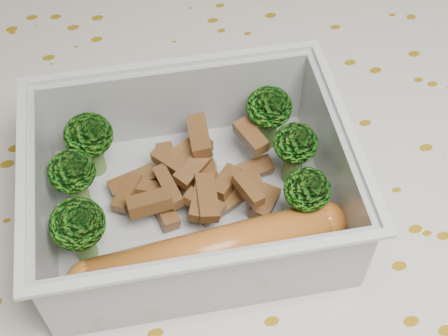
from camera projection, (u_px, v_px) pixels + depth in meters
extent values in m
cube|color=brown|center=(236.00, 212.00, 0.44)|extent=(1.40, 0.90, 0.04)
cube|color=beige|center=(236.00, 194.00, 0.42)|extent=(1.46, 0.96, 0.01)
cube|color=silver|center=(194.00, 212.00, 0.40)|extent=(0.20, 0.16, 0.00)
cube|color=silver|center=(176.00, 102.00, 0.42)|extent=(0.18, 0.02, 0.06)
cube|color=silver|center=(211.00, 282.00, 0.34)|extent=(0.18, 0.02, 0.06)
cube|color=silver|center=(333.00, 162.00, 0.39)|extent=(0.02, 0.13, 0.06)
cube|color=silver|center=(43.00, 205.00, 0.37)|extent=(0.02, 0.13, 0.06)
cube|color=silver|center=(172.00, 63.00, 0.39)|extent=(0.19, 0.03, 0.00)
cube|color=silver|center=(211.00, 263.00, 0.31)|extent=(0.19, 0.03, 0.00)
cube|color=silver|center=(348.00, 128.00, 0.36)|extent=(0.02, 0.14, 0.00)
cube|color=silver|center=(21.00, 175.00, 0.34)|extent=(0.02, 0.14, 0.00)
cylinder|color=#608C3F|center=(95.00, 158.00, 0.41)|extent=(0.01, 0.01, 0.02)
ellipsoid|color=#398317|center=(88.00, 135.00, 0.39)|extent=(0.03, 0.03, 0.03)
cylinder|color=#608C3F|center=(267.00, 130.00, 0.42)|extent=(0.01, 0.01, 0.03)
ellipsoid|color=#398317|center=(269.00, 107.00, 0.41)|extent=(0.03, 0.03, 0.03)
cylinder|color=#608C3F|center=(79.00, 193.00, 0.39)|extent=(0.01, 0.01, 0.03)
ellipsoid|color=#398317|center=(72.00, 171.00, 0.37)|extent=(0.03, 0.03, 0.02)
cylinder|color=#608C3F|center=(292.00, 166.00, 0.41)|extent=(0.01, 0.01, 0.03)
ellipsoid|color=#398317|center=(296.00, 143.00, 0.39)|extent=(0.03, 0.03, 0.02)
cylinder|color=#608C3F|center=(85.00, 244.00, 0.37)|extent=(0.01, 0.01, 0.02)
ellipsoid|color=#398317|center=(77.00, 224.00, 0.35)|extent=(0.03, 0.03, 0.03)
cylinder|color=#608C3F|center=(303.00, 211.00, 0.38)|extent=(0.01, 0.01, 0.03)
ellipsoid|color=#398317|center=(307.00, 190.00, 0.37)|extent=(0.03, 0.03, 0.02)
cube|color=brown|center=(169.00, 160.00, 0.42)|extent=(0.01, 0.03, 0.01)
cube|color=brown|center=(140.00, 187.00, 0.40)|extent=(0.03, 0.02, 0.01)
cube|color=brown|center=(200.00, 200.00, 0.39)|extent=(0.02, 0.03, 0.01)
cube|color=brown|center=(169.00, 186.00, 0.39)|extent=(0.01, 0.03, 0.01)
cube|color=brown|center=(248.00, 189.00, 0.38)|extent=(0.02, 0.03, 0.01)
cube|color=brown|center=(207.00, 198.00, 0.38)|extent=(0.02, 0.03, 0.01)
cube|color=brown|center=(220.00, 195.00, 0.40)|extent=(0.02, 0.02, 0.01)
cube|color=brown|center=(164.00, 191.00, 0.40)|extent=(0.03, 0.03, 0.01)
cube|color=brown|center=(226.00, 182.00, 0.39)|extent=(0.02, 0.02, 0.01)
cube|color=brown|center=(188.00, 151.00, 0.41)|extent=(0.04, 0.03, 0.01)
cube|color=brown|center=(133.00, 182.00, 0.41)|extent=(0.03, 0.02, 0.01)
cube|color=brown|center=(204.00, 204.00, 0.38)|extent=(0.03, 0.03, 0.01)
cube|color=brown|center=(192.00, 169.00, 0.40)|extent=(0.03, 0.03, 0.01)
cube|color=brown|center=(208.00, 181.00, 0.40)|extent=(0.02, 0.03, 0.01)
cube|color=brown|center=(265.00, 202.00, 0.40)|extent=(0.03, 0.03, 0.01)
cube|color=brown|center=(254.00, 185.00, 0.40)|extent=(0.01, 0.03, 0.01)
cube|color=brown|center=(215.00, 185.00, 0.40)|extent=(0.01, 0.03, 0.01)
cube|color=brown|center=(197.00, 200.00, 0.40)|extent=(0.02, 0.03, 0.01)
cube|color=brown|center=(255.00, 168.00, 0.41)|extent=(0.02, 0.02, 0.01)
cube|color=brown|center=(127.00, 193.00, 0.40)|extent=(0.02, 0.03, 0.01)
cube|color=brown|center=(251.00, 137.00, 0.41)|extent=(0.02, 0.03, 0.01)
cube|color=brown|center=(188.00, 170.00, 0.41)|extent=(0.01, 0.02, 0.01)
cube|color=brown|center=(193.00, 155.00, 0.41)|extent=(0.03, 0.03, 0.01)
cube|color=brown|center=(188.00, 162.00, 0.42)|extent=(0.02, 0.02, 0.01)
cube|color=brown|center=(168.00, 162.00, 0.40)|extent=(0.02, 0.02, 0.01)
cube|color=brown|center=(149.00, 203.00, 0.38)|extent=(0.03, 0.01, 0.01)
cube|color=brown|center=(165.00, 212.00, 0.39)|extent=(0.02, 0.03, 0.01)
cube|color=brown|center=(190.00, 159.00, 0.42)|extent=(0.02, 0.03, 0.01)
cube|color=brown|center=(199.00, 136.00, 0.41)|extent=(0.02, 0.03, 0.01)
cube|color=brown|center=(222.00, 205.00, 0.39)|extent=(0.03, 0.02, 0.01)
cylinder|color=#B26022|center=(211.00, 251.00, 0.36)|extent=(0.14, 0.03, 0.03)
sphere|color=#B26022|center=(325.00, 222.00, 0.37)|extent=(0.03, 0.03, 0.03)
sphere|color=#B26022|center=(89.00, 282.00, 0.35)|extent=(0.03, 0.03, 0.03)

